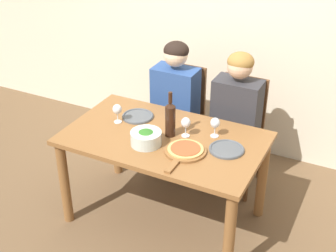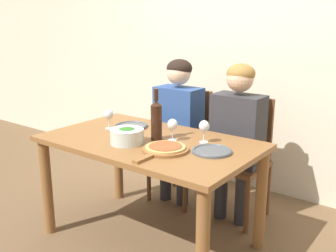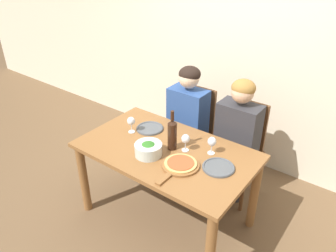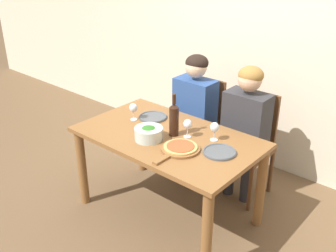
{
  "view_description": "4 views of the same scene",
  "coord_description": "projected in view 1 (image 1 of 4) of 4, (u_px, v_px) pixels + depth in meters",
  "views": [
    {
      "loc": [
        1.34,
        -2.6,
        2.5
      ],
      "look_at": [
        0.02,
        0.02,
        0.83
      ],
      "focal_mm": 50.0,
      "sensor_mm": 36.0,
      "label": 1
    },
    {
      "loc": [
        1.62,
        -1.95,
        1.54
      ],
      "look_at": [
        0.08,
        0.1,
        0.84
      ],
      "focal_mm": 42.0,
      "sensor_mm": 36.0,
      "label": 2
    },
    {
      "loc": [
        1.36,
        -1.79,
        2.26
      ],
      "look_at": [
        -0.03,
        0.06,
        0.93
      ],
      "focal_mm": 35.0,
      "sensor_mm": 36.0,
      "label": 3
    },
    {
      "loc": [
        1.82,
        -2.11,
        2.15
      ],
      "look_at": [
        -0.0,
        0.01,
        0.83
      ],
      "focal_mm": 42.0,
      "sensor_mm": 36.0,
      "label": 4
    }
  ],
  "objects": [
    {
      "name": "wine_glass_left",
      "position": [
        117.0,
        110.0,
        3.54
      ],
      "size": [
        0.07,
        0.07,
        0.15
      ],
      "color": "silver",
      "rests_on": "dining_table"
    },
    {
      "name": "wine_bottle",
      "position": [
        170.0,
        118.0,
        3.35
      ],
      "size": [
        0.08,
        0.08,
        0.35
      ],
      "color": "black",
      "rests_on": "dining_table"
    },
    {
      "name": "broccoli_bowl",
      "position": [
        146.0,
        138.0,
        3.29
      ],
      "size": [
        0.22,
        0.22,
        0.11
      ],
      "color": "silver",
      "rests_on": "dining_table"
    },
    {
      "name": "ground_plane",
      "position": [
        164.0,
        216.0,
        3.78
      ],
      "size": [
        40.0,
        40.0,
        0.0
      ],
      "primitive_type": "plane",
      "color": "brown"
    },
    {
      "name": "dinner_plate_right",
      "position": [
        227.0,
        149.0,
        3.24
      ],
      "size": [
        0.25,
        0.25,
        0.02
      ],
      "color": "#4C5156",
      "rests_on": "dining_table"
    },
    {
      "name": "chair_right",
      "position": [
        238.0,
        129.0,
        3.98
      ],
      "size": [
        0.42,
        0.42,
        0.95
      ],
      "color": "brown",
      "rests_on": "ground"
    },
    {
      "name": "back_wall",
      "position": [
        232.0,
        10.0,
        4.14
      ],
      "size": [
        10.0,
        0.06,
        2.7
      ],
      "color": "beige",
      "rests_on": "ground"
    },
    {
      "name": "pizza_on_board",
      "position": [
        185.0,
        151.0,
        3.21
      ],
      "size": [
        0.29,
        0.43,
        0.04
      ],
      "color": "brown",
      "rests_on": "dining_table"
    },
    {
      "name": "dining_table",
      "position": [
        164.0,
        150.0,
        3.46
      ],
      "size": [
        1.45,
        0.86,
        0.75
      ],
      "color": "brown",
      "rests_on": "ground"
    },
    {
      "name": "person_woman",
      "position": [
        175.0,
        97.0,
        3.99
      ],
      "size": [
        0.47,
        0.51,
        1.23
      ],
      "color": "#28282D",
      "rests_on": "ground"
    },
    {
      "name": "wine_glass_centre",
      "position": [
        186.0,
        123.0,
        3.36
      ],
      "size": [
        0.07,
        0.07,
        0.15
      ],
      "color": "silver",
      "rests_on": "dining_table"
    },
    {
      "name": "chair_left",
      "position": [
        180.0,
        115.0,
        4.2
      ],
      "size": [
        0.42,
        0.42,
        0.95
      ],
      "color": "brown",
      "rests_on": "ground"
    },
    {
      "name": "dinner_plate_left",
      "position": [
        138.0,
        116.0,
        3.66
      ],
      "size": [
        0.25,
        0.25,
        0.02
      ],
      "color": "#4C5156",
      "rests_on": "dining_table"
    },
    {
      "name": "person_man",
      "position": [
        236.0,
        111.0,
        3.78
      ],
      "size": [
        0.47,
        0.51,
        1.23
      ],
      "color": "#28282D",
      "rests_on": "ground"
    },
    {
      "name": "wine_glass_right",
      "position": [
        215.0,
        124.0,
        3.36
      ],
      "size": [
        0.07,
        0.07,
        0.15
      ],
      "color": "silver",
      "rests_on": "dining_table"
    }
  ]
}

